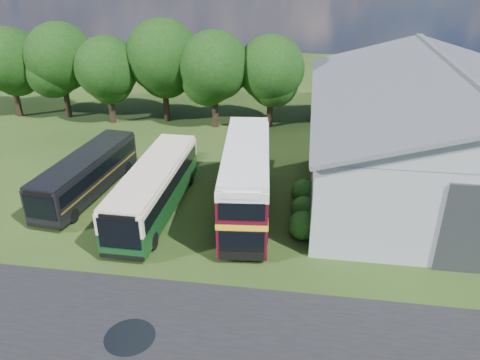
% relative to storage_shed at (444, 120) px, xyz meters
% --- Properties ---
extents(ground, '(120.00, 120.00, 0.00)m').
position_rel_storage_shed_xyz_m(ground, '(-15.00, -15.98, -4.17)').
color(ground, '#1A3310').
rests_on(ground, ground).
extents(asphalt_road, '(60.00, 8.00, 0.02)m').
position_rel_storage_shed_xyz_m(asphalt_road, '(-12.00, -18.98, -4.17)').
color(asphalt_road, black).
rests_on(asphalt_road, ground).
extents(puddle, '(2.20, 2.20, 0.01)m').
position_rel_storage_shed_xyz_m(puddle, '(-16.50, -18.98, -4.17)').
color(puddle, black).
rests_on(puddle, ground).
extents(storage_shed, '(18.80, 24.80, 8.15)m').
position_rel_storage_shed_xyz_m(storage_shed, '(0.00, 0.00, 0.00)').
color(storage_shed, gray).
rests_on(storage_shed, ground).
extents(tree_far_left, '(6.12, 6.12, 8.64)m').
position_rel_storage_shed_xyz_m(tree_far_left, '(-38.00, 8.02, 1.40)').
color(tree_far_left, black).
rests_on(tree_far_left, ground).
extents(tree_left_a, '(6.46, 6.46, 9.12)m').
position_rel_storage_shed_xyz_m(tree_left_a, '(-33.00, 8.52, 1.71)').
color(tree_left_a, black).
rests_on(tree_left_a, ground).
extents(tree_left_b, '(5.78, 5.78, 8.16)m').
position_rel_storage_shed_xyz_m(tree_left_b, '(-28.00, 7.52, 1.09)').
color(tree_left_b, black).
rests_on(tree_left_b, ground).
extents(tree_mid, '(6.80, 6.80, 9.60)m').
position_rel_storage_shed_xyz_m(tree_mid, '(-23.00, 8.82, 2.02)').
color(tree_mid, black).
rests_on(tree_mid, ground).
extents(tree_right_a, '(6.26, 6.26, 8.83)m').
position_rel_storage_shed_xyz_m(tree_right_a, '(-18.00, 7.82, 1.52)').
color(tree_right_a, black).
rests_on(tree_right_a, ground).
extents(tree_right_b, '(5.98, 5.98, 8.45)m').
position_rel_storage_shed_xyz_m(tree_right_b, '(-13.00, 8.62, 1.27)').
color(tree_right_b, black).
rests_on(tree_right_b, ground).
extents(shrub_front, '(1.70, 1.70, 1.70)m').
position_rel_storage_shed_xyz_m(shrub_front, '(-9.40, -9.98, -4.17)').
color(shrub_front, '#194714').
rests_on(shrub_front, ground).
extents(shrub_mid, '(1.60, 1.60, 1.60)m').
position_rel_storage_shed_xyz_m(shrub_mid, '(-9.40, -7.98, -4.17)').
color(shrub_mid, '#194714').
rests_on(shrub_mid, ground).
extents(shrub_back, '(1.80, 1.80, 1.80)m').
position_rel_storage_shed_xyz_m(shrub_back, '(-9.40, -5.98, -4.17)').
color(shrub_back, '#194714').
rests_on(shrub_back, ground).
extents(bus_green_single, '(2.77, 11.35, 3.12)m').
position_rel_storage_shed_xyz_m(bus_green_single, '(-18.64, -8.41, -2.50)').
color(bus_green_single, black).
rests_on(bus_green_single, ground).
extents(bus_maroon_double, '(3.74, 10.94, 4.61)m').
position_rel_storage_shed_xyz_m(bus_maroon_double, '(-12.99, -7.88, -1.87)').
color(bus_maroon_double, black).
rests_on(bus_maroon_double, ground).
extents(bus_dark_single, '(3.36, 10.35, 2.80)m').
position_rel_storage_shed_xyz_m(bus_dark_single, '(-23.90, -6.73, -2.67)').
color(bus_dark_single, black).
rests_on(bus_dark_single, ground).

